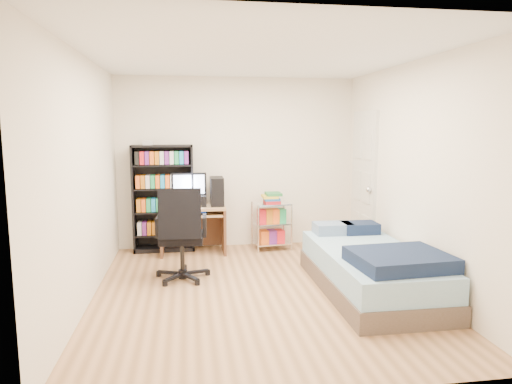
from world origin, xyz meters
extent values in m
cube|color=tan|center=(0.00, 0.00, -0.02)|extent=(3.50, 4.00, 0.04)
cube|color=white|center=(0.00, 0.00, 2.52)|extent=(3.50, 4.00, 0.04)
cube|color=white|center=(0.00, 2.02, 1.25)|extent=(3.50, 0.04, 2.50)
cube|color=white|center=(0.00, -2.02, 1.25)|extent=(3.50, 0.04, 2.50)
cube|color=white|center=(-1.77, 0.00, 1.25)|extent=(0.04, 4.00, 2.50)
cube|color=white|center=(1.77, 0.00, 1.25)|extent=(0.04, 4.00, 2.50)
cube|color=black|center=(-1.08, 1.84, 0.76)|extent=(0.86, 0.29, 1.53)
cube|color=black|center=(-1.08, 1.84, 0.24)|extent=(0.80, 0.27, 0.02)
cube|color=red|center=(-1.08, 1.83, 0.35)|extent=(0.75, 0.23, 0.18)
cube|color=black|center=(-1.08, 1.84, 0.57)|extent=(0.80, 0.27, 0.02)
cube|color=#1B82BD|center=(-1.08, 1.83, 0.68)|extent=(0.75, 0.23, 0.18)
cube|color=black|center=(-1.08, 1.84, 0.91)|extent=(0.80, 0.27, 0.02)
cube|color=#BB6716|center=(-1.08, 1.83, 1.02)|extent=(0.75, 0.23, 0.18)
cube|color=black|center=(-1.08, 1.84, 1.24)|extent=(0.80, 0.27, 0.02)
cube|color=#1F9053|center=(-1.08, 1.83, 1.35)|extent=(0.75, 0.23, 0.18)
cube|color=silver|center=(-1.27, 1.84, 1.56)|extent=(0.13, 0.12, 0.06)
cube|color=#A48054|center=(-0.67, 1.64, 0.66)|extent=(0.90, 0.50, 0.04)
cube|color=#3E2C21|center=(-1.10, 1.64, 0.32)|extent=(0.04, 0.50, 0.64)
cube|color=#3E2C21|center=(-0.24, 1.64, 0.32)|extent=(0.04, 0.50, 0.64)
cube|color=#3E2C21|center=(-0.67, 1.87, 0.34)|extent=(0.87, 0.03, 0.59)
cube|color=#A48054|center=(-0.67, 1.56, 0.57)|extent=(0.81, 0.41, 0.02)
cube|color=black|center=(-0.67, 1.55, 0.59)|extent=(0.40, 0.14, 0.02)
cube|color=black|center=(-0.72, 1.74, 0.98)|extent=(0.49, 0.05, 0.33)
cube|color=silver|center=(-0.72, 1.71, 0.98)|extent=(0.43, 0.01, 0.27)
cube|color=black|center=(-0.33, 1.68, 0.88)|extent=(0.18, 0.38, 0.40)
cube|color=black|center=(-0.99, 1.59, 0.75)|extent=(0.07, 0.07, 0.15)
cube|color=black|center=(-0.52, 1.55, 0.75)|extent=(0.07, 0.07, 0.15)
cylinder|color=black|center=(-0.81, 0.55, 0.28)|extent=(0.05, 0.05, 0.39)
cube|color=black|center=(-0.81, 0.55, 0.49)|extent=(0.52, 0.52, 0.08)
cube|color=black|center=(-0.83, 0.32, 0.82)|extent=(0.48, 0.18, 0.57)
cube|color=black|center=(-1.08, 0.57, 0.64)|extent=(0.06, 0.31, 0.23)
cube|color=black|center=(-0.55, 0.53, 0.64)|extent=(0.06, 0.31, 0.23)
cylinder|color=silver|center=(0.24, 1.48, 0.34)|extent=(0.02, 0.02, 0.69)
cylinder|color=silver|center=(0.74, 1.54, 0.34)|extent=(0.02, 0.02, 0.69)
cylinder|color=silver|center=(0.20, 1.83, 0.34)|extent=(0.02, 0.02, 0.69)
cylinder|color=silver|center=(0.69, 1.89, 0.34)|extent=(0.02, 0.02, 0.69)
cube|color=silver|center=(0.47, 1.69, 0.10)|extent=(0.54, 0.41, 0.02)
cube|color=silver|center=(0.47, 1.69, 0.39)|extent=(0.54, 0.41, 0.02)
cube|color=silver|center=(0.47, 1.69, 0.68)|extent=(0.54, 0.41, 0.02)
cube|color=maroon|center=(0.47, 1.69, 0.77)|extent=(0.25, 0.30, 0.16)
cube|color=brown|center=(1.21, -0.19, 0.10)|extent=(1.04, 2.07, 0.21)
cube|color=#8EB8D4|center=(1.21, -0.19, 0.33)|extent=(0.99, 2.03, 0.25)
cube|color=#121D39|center=(1.26, -0.76, 0.52)|extent=(0.93, 0.78, 0.15)
cube|color=#89A4C2|center=(1.06, 0.64, 0.52)|extent=(0.47, 0.31, 0.13)
cube|color=#121D39|center=(1.40, 0.62, 0.52)|extent=(0.44, 0.31, 0.13)
cube|color=#3C2013|center=(1.21, -0.24, 0.46)|extent=(0.29, 0.23, 0.02)
cube|color=silver|center=(1.73, 1.35, 1.00)|extent=(0.05, 0.80, 2.00)
sphere|color=silver|center=(1.67, 1.03, 0.95)|extent=(0.08, 0.08, 0.08)
camera|label=1|loc=(-0.73, -4.74, 1.78)|focal=32.00mm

